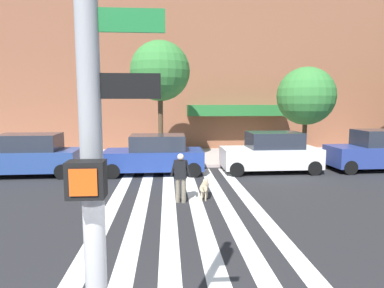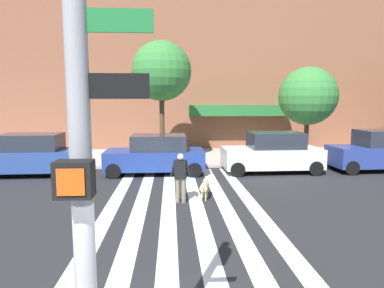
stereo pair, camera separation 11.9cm
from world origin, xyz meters
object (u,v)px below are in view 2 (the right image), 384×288
Objects in this scene: parked_car_near_curb at (29,155)px; pedestrian_bystander at (368,142)px; parked_car_third_in_line at (272,153)px; pedestrian_dog_walker at (181,175)px; parked_car_behind_first at (156,155)px; street_tree_middle at (308,96)px; traffic_light_pole at (76,76)px; parked_car_fourth_in_line at (383,151)px; street_tree_nearest at (161,71)px; dog_on_leash at (205,186)px.

parked_car_near_curb is 17.66m from pedestrian_bystander.
parked_car_third_in_line is 6.40m from pedestrian_dog_walker.
parked_car_behind_first is 2.75× the size of pedestrian_bystander.
parked_car_third_in_line is at bearing 0.00° from parked_car_behind_first.
street_tree_middle reaches higher than pedestrian_bystander.
traffic_light_pole is 1.29× the size of parked_car_behind_first.
parked_car_fourth_in_line is at bearing -40.61° from street_tree_middle.
traffic_light_pole reaches higher than parked_car_behind_first.
pedestrian_dog_walker is at bearing -155.05° from parked_car_fourth_in_line.
parked_car_third_in_line is at bearing -179.99° from parked_car_fourth_in_line.
parked_car_near_curb is 0.92× the size of street_tree_middle.
parked_car_fourth_in_line is at bearing 0.01° from parked_car_third_in_line.
street_tree_nearest is at bearing 24.79° from parked_car_near_curb.
street_tree_middle reaches higher than pedestrian_dog_walker.
pedestrian_bystander is (11.74, 15.46, -2.44)m from traffic_light_pole.
traffic_light_pole is 1.15× the size of street_tree_middle.
street_tree_nearest is (-10.66, 2.75, 3.96)m from parked_car_fourth_in_line.
parked_car_third_in_line is at bearing 49.38° from dog_on_leash.
parked_car_third_in_line reaches higher than parked_car_behind_first.
pedestrian_bystander reaches higher than pedestrian_dog_walker.
pedestrian_dog_walker is at bearing -156.11° from dog_on_leash.
parked_car_near_curb is at bearing 179.99° from parked_car_behind_first.
parked_car_near_curb is 11.19m from parked_car_third_in_line.
street_tree_nearest is at bearing 152.31° from parked_car_third_in_line.
street_tree_nearest is 8.43m from dog_on_leash.
street_tree_middle is 10.30m from pedestrian_dog_walker.
dog_on_leash is at bearing -29.17° from parked_car_near_curb.
traffic_light_pole reaches higher than dog_on_leash.
parked_car_fourth_in_line is at bearing 24.95° from pedestrian_dog_walker.
street_tree_middle is (-2.82, 2.42, 2.66)m from parked_car_fourth_in_line.
parked_car_near_curb is 1.02× the size of parked_car_third_in_line.
street_tree_middle is at bearing 42.88° from parked_car_third_in_line.
traffic_light_pole is 3.54× the size of pedestrian_dog_walker.
dog_on_leash is (-6.23, -6.64, -3.16)m from street_tree_middle.
dog_on_leash is 12.07m from pedestrian_bystander.
traffic_light_pole is 1.17× the size of parked_car_fourth_in_line.
street_tree_nearest is (0.22, 2.75, 4.02)m from parked_car_behind_first.
parked_car_near_curb is 5.73m from parked_car_behind_first.
street_tree_middle is at bearing 16.68° from parked_car_behind_first.
pedestrian_bystander is at bearing 72.54° from parked_car_fourth_in_line.
parked_car_near_curb is at bearing 114.08° from traffic_light_pole.
parked_car_near_curb is 0.73× the size of street_tree_nearest.
traffic_light_pole is at bearing -97.12° from pedestrian_dog_walker.
parked_car_near_curb is at bearing -170.07° from street_tree_middle.
parked_car_near_curb is at bearing -155.21° from street_tree_nearest.
parked_car_third_in_line is 2.78× the size of pedestrian_bystander.
street_tree_nearest reaches higher than pedestrian_bystander.
parked_car_behind_first is at bearing -179.99° from parked_car_fourth_in_line.
parked_car_near_curb reaches higher than pedestrian_dog_walker.
street_tree_middle is 3.07× the size of pedestrian_bystander.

